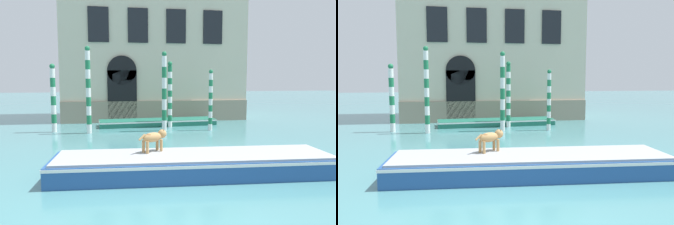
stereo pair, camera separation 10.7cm
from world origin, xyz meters
The scene contains 9 objects.
palazzo_left centered at (1.92, 19.09, 5.99)m, with size 11.88×6.13×12.03m.
boat_foreground centered at (1.48, 4.57, 0.33)m, with size 8.18×2.45×0.62m.
dog_on_deck centered at (0.38, 5.05, 1.04)m, with size 0.89×0.60×0.65m.
boat_moored_near_palazzo centered at (1.74, 14.55, 0.19)m, with size 6.90×2.06×0.35m.
mooring_pole_0 centered at (-3.85, 12.98, 1.77)m, with size 0.27×0.27×3.50m.
mooring_pole_1 centered at (-2.05, 12.34, 2.20)m, with size 0.25×0.25×4.35m.
mooring_pole_2 centered at (1.81, 12.47, 2.09)m, with size 0.26×0.26×4.15m.
mooring_pole_3 centered at (4.27, 12.28, 1.63)m, with size 0.22×0.22×3.22m.
mooring_pole_4 centered at (2.32, 13.70, 1.87)m, with size 0.25×0.25×3.70m.
Camera 1 is at (-0.77, -4.43, 2.80)m, focal length 35.00 mm.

